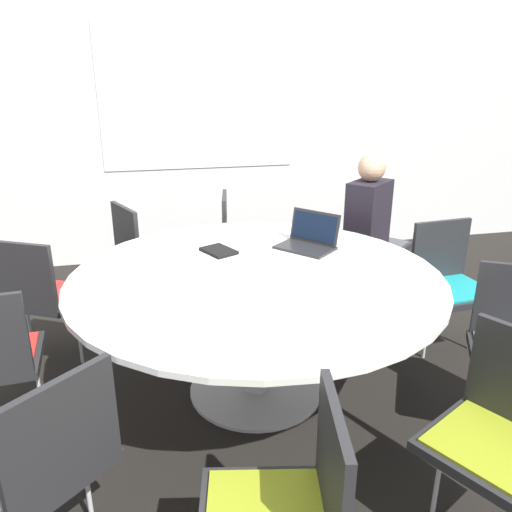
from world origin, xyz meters
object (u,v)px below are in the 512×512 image
Objects in this scene: chair_0 at (371,236)px; spiral_notebook at (219,251)px; chair_1 at (241,237)px; chair_5 at (45,456)px; chair_3 at (40,290)px; chair_9 at (450,277)px; laptop at (309,239)px; chair_2 at (143,249)px; chair_6 at (288,506)px; chair_7 at (503,427)px; person_0 at (369,222)px.

chair_0 is 3.40× the size of spiral_notebook.
chair_1 and chair_5 have the same top height.
chair_3 is 1.11m from spiral_notebook.
laptop reaches higher than chair_9.
chair_3 is at bearing 58.43° from chair_5.
chair_0 is 1.80m from chair_2.
chair_9 is at bearing -7.48° from spiral_notebook.
chair_2 is 1.00× the size of chair_6.
chair_0 is at bearing -87.81° from chair_9.
chair_7 is at bearing -67.55° from chair_6.
chair_3 reaches higher than spiral_notebook.
chair_6 is 2.08× the size of laptop.
chair_0 is at bearing 93.55° from laptop.
chair_2 is at bearing -50.70° from person_0.
laptop is at bearing -1.03° from person_0.
chair_9 is at bearing 55.72° from chair_1.
person_0 is (1.67, -0.31, 0.19)m from chair_2.
spiral_notebook is at bearing -17.53° from person_0.
chair_5 is (-0.36, -2.14, 0.00)m from chair_2.
chair_7 reaches higher than spiral_notebook.
chair_9 is 0.96m from laptop.
chair_1 is at bearing 56.36° from chair_3.
spiral_notebook is at bearing 0.66° from chair_7.
person_0 is at bearing 88.97° from laptop.
chair_6 is 1.72m from spiral_notebook.
person_0 is at bearing 74.59° from chair_1.
chair_9 is at bearing -53.33° from chair_7.
chair_0 is 1.00× the size of chair_9.
chair_6 is 0.90m from chair_7.
chair_6 is 0.71× the size of person_0.
person_0 is (2.30, 0.33, 0.19)m from chair_3.
chair_5 is at bearing 21.06° from chair_9.
chair_9 is (1.92, -1.01, 0.00)m from chair_2.
chair_2 is 2.17m from chair_5.
chair_7 is at bearing -14.59° from chair_3.
laptop is (1.64, -0.20, 0.27)m from chair_3.
chair_3 is 0.71× the size of person_0.
spiral_notebook is (0.81, 1.32, 0.23)m from chair_5.
chair_6 is at bearing -68.61° from chair_5.
chair_6 is 3.40× the size of spiral_notebook.
chair_7 is (0.50, -2.48, 0.00)m from chair_1.
chair_7 is 0.71× the size of person_0.
chair_1 is at bearing 21.90° from chair_5.
chair_6 is at bearing 73.34° from chair_7.
laptop reaches higher than chair_2.
laptop reaches higher than spiral_notebook.
chair_6 reaches higher than spiral_notebook.
chair_0 is 0.71× the size of person_0.
chair_3 is at bearing 170.64° from spiral_notebook.
chair_0 is 2.98m from chair_5.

